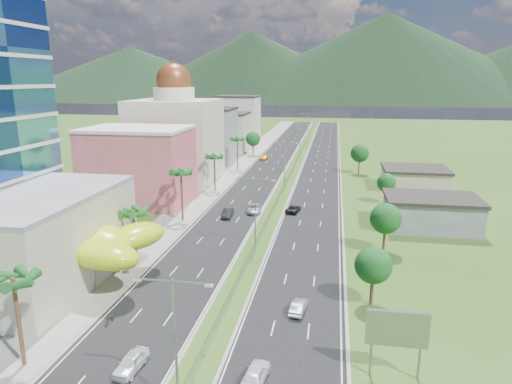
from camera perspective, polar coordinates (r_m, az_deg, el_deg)
The scene contains 38 objects.
ground at distance 60.49m, azimuth -1.74°, elevation -10.47°, with size 500.00×500.00×0.00m, color #2D5119.
road_left at distance 147.27m, azimuth 2.36°, elevation 4.20°, with size 11.00×260.00×0.04m, color black.
road_right at distance 146.14m, azimuth 8.22°, elevation 3.99°, with size 11.00×260.00×0.04m, color black.
sidewalk_left at distance 148.76m, azimuth -1.28°, elevation 4.32°, with size 7.00×260.00×0.12m, color gray.
median_guardrail at distance 128.75m, azimuth 4.64°, elevation 3.01°, with size 0.10×216.06×0.76m.
streetlight_median_a at distance 35.99m, azimuth -10.10°, elevation -16.80°, with size 6.04×0.25×11.00m.
streetlight_median_b at distance 67.42m, azimuth -0.09°, elevation -1.76°, with size 6.04×0.25×11.00m.
streetlight_median_c at distance 106.11m, azimuth 3.61°, elevation 4.03°, with size 6.04×0.25×11.00m.
streetlight_median_d at distance 150.46m, azimuth 5.49°, elevation 6.94°, with size 6.04×0.25×11.00m.
streetlight_median_e at distance 195.11m, azimuth 6.52°, elevation 8.52°, with size 6.04×0.25×11.00m.
lime_canopy at distance 62.15m, azimuth -21.03°, elevation -5.81°, with size 18.00×15.00×7.40m.
pink_shophouse at distance 96.03m, azimuth -14.48°, elevation 3.02°, with size 20.00×15.00×15.00m, color #CA525D.
domed_building at distance 116.55m, azimuth -9.99°, elevation 7.03°, with size 20.00×20.00×28.70m.
midrise_grey at distance 140.29m, azimuth -6.12°, elevation 6.93°, with size 16.00×15.00×16.00m, color slate.
midrise_beige at distance 161.59m, azimuth -3.98°, elevation 7.37°, with size 16.00×15.00×13.00m, color #B9AE98.
midrise_white at distance 183.65m, azimuth -2.28°, elevation 8.97°, with size 16.00×15.00×18.00m, color silver.
billboard at distance 41.85m, azimuth 17.23°, elevation -16.22°, with size 5.20×0.35×6.20m.
shed_near at distance 83.81m, azimuth 21.02°, elevation -2.57°, with size 15.00×10.00×5.00m, color slate.
shed_far at distance 112.89m, azimuth 19.18°, elevation 1.53°, with size 14.00×12.00×4.40m, color #B9AE98.
palm_tree_a at distance 44.91m, azimuth -28.06°, elevation -10.03°, with size 3.60×3.60×9.10m.
palm_tree_b at distance 64.50m, azimuth -15.06°, elevation -2.69°, with size 3.60×3.60×8.10m.
palm_tree_c at distance 82.14m, azimuth -9.36°, elevation 2.18°, with size 3.60×3.60×9.60m.
palm_tree_d at distance 103.93m, azimuth -5.23°, elevation 4.24°, with size 3.60×3.60×8.60m.
palm_tree_e at distance 127.86m, azimuth -2.35°, elevation 6.46°, with size 3.60×3.60×9.40m.
leafy_tree_lfar at distance 152.54m, azimuth -0.37°, elevation 6.66°, with size 4.90×4.90×8.05m.
leafy_tree_ra at distance 53.19m, azimuth 14.46°, elevation -8.88°, with size 4.20×4.20×6.90m.
leafy_tree_rb at distance 69.31m, azimuth 15.90°, elevation -3.22°, with size 4.55×4.55×7.47m.
leafy_tree_rc at distance 96.80m, azimuth 15.99°, elevation 1.11°, with size 3.85×3.85×6.33m.
leafy_tree_rd at distance 125.64m, azimuth 12.83°, elevation 4.73°, with size 4.90×4.90×8.05m.
mountain_ridge at distance 506.92m, azimuth 15.56°, elevation 10.66°, with size 860.00×140.00×90.00m, color black, non-canonical shape.
car_white_near_left at distance 44.23m, azimuth -15.35°, elevation -19.85°, with size 1.73×4.29×1.46m, color white.
car_dark_left at distance 84.87m, azimuth -3.56°, elevation -2.61°, with size 1.68×4.82×1.59m, color black.
car_silver_mid_left at distance 87.62m, azimuth -0.22°, elevation -2.07°, with size 2.55×5.53×1.54m, color #9FA1A6.
car_yellow_far_left at distance 144.96m, azimuth 1.05°, elevation 4.34°, with size 1.96×4.82×1.40m, color gold.
car_white_near_right at distance 41.51m, azimuth -0.05°, elevation -21.77°, with size 1.76×4.36×1.49m, color white.
car_silver_right at distance 51.88m, azimuth 5.32°, elevation -14.07°, with size 1.38×3.95×1.30m, color #A5A8AD.
car_dark_far_right at distance 88.10m, azimuth 4.68°, elevation -2.11°, with size 2.15×4.67×1.30m, color black.
motorcycle at distance 51.94m, azimuth -17.83°, elevation -14.76°, with size 0.57×1.90×1.21m, color black.
Camera 1 is at (11.10, -53.93, 25.04)m, focal length 32.00 mm.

